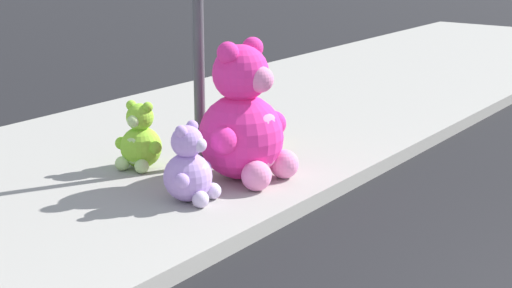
{
  "coord_description": "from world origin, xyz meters",
  "views": [
    {
      "loc": [
        -4.78,
        -0.51,
        2.52
      ],
      "look_at": [
        0.85,
        3.6,
        0.55
      ],
      "focal_mm": 54.71,
      "sensor_mm": 36.0,
      "label": 1
    }
  ],
  "objects_px": {
    "plush_pink_large": "(244,124)",
    "plush_yellow": "(252,127)",
    "plush_lime": "(140,141)",
    "plush_lavender": "(190,170)"
  },
  "relations": [
    {
      "from": "plush_yellow",
      "to": "plush_pink_large",
      "type": "bearing_deg",
      "value": -146.84
    },
    {
      "from": "plush_pink_large",
      "to": "plush_yellow",
      "type": "relative_size",
      "value": 2.68
    },
    {
      "from": "plush_lavender",
      "to": "plush_yellow",
      "type": "distance_m",
      "value": 1.92
    },
    {
      "from": "plush_lime",
      "to": "plush_yellow",
      "type": "xyz_separation_m",
      "value": [
        1.36,
        -0.39,
        -0.07
      ]
    },
    {
      "from": "plush_pink_large",
      "to": "plush_lime",
      "type": "relative_size",
      "value": 1.97
    },
    {
      "from": "plush_lime",
      "to": "plush_lavender",
      "type": "bearing_deg",
      "value": -113.17
    },
    {
      "from": "plush_pink_large",
      "to": "plush_yellow",
      "type": "xyz_separation_m",
      "value": [
        1.01,
        0.66,
        -0.34
      ]
    },
    {
      "from": "plush_pink_large",
      "to": "plush_yellow",
      "type": "distance_m",
      "value": 1.25
    },
    {
      "from": "plush_pink_large",
      "to": "plush_lavender",
      "type": "distance_m",
      "value": 0.84
    },
    {
      "from": "plush_lavender",
      "to": "plush_yellow",
      "type": "relative_size",
      "value": 1.42
    }
  ]
}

